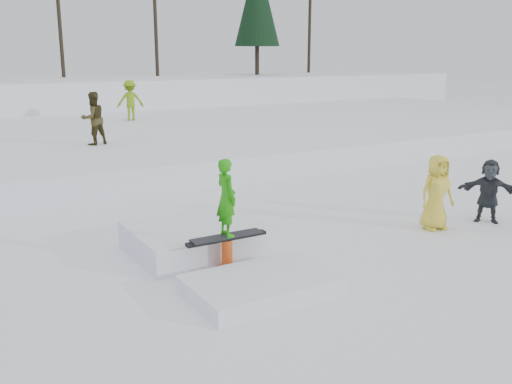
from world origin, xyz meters
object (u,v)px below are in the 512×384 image
spectator_dark (489,191)px  spectator_yellow (436,192)px  walker_ygreen (130,100)px  walker_olive (93,119)px  jib_rail_feature (213,246)px

spectator_dark → spectator_yellow: bearing=-137.8°
walker_ygreen → spectator_yellow: size_ratio=1.10×
walker_olive → jib_rail_feature: bearing=71.1°
walker_ygreen → spectator_yellow: 17.88m
spectator_dark → jib_rail_feature: jib_rail_feature is taller
walker_ygreen → jib_rail_feature: bearing=88.3°
walker_olive → spectator_dark: 13.06m
spectator_yellow → jib_rail_feature: jib_rail_feature is taller
spectator_yellow → spectator_dark: size_ratio=1.14×
spectator_yellow → jib_rail_feature: (-5.30, 0.70, -0.56)m
walker_olive → walker_ygreen: bearing=-133.7°
spectator_yellow → spectator_dark: 1.54m
walker_olive → walker_ygreen: size_ratio=0.97×
walker_olive → spectator_dark: bearing=102.9°
spectator_yellow → jib_rail_feature: 5.38m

